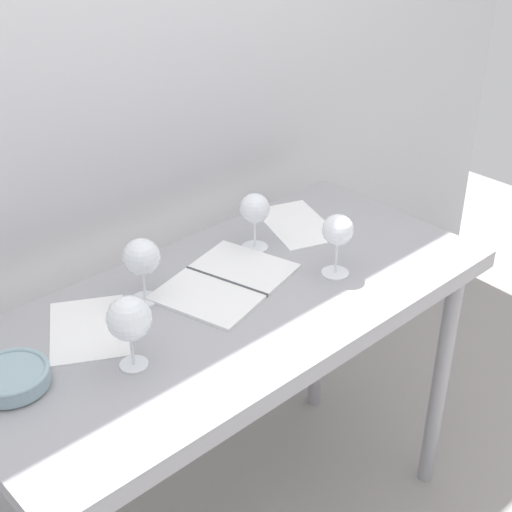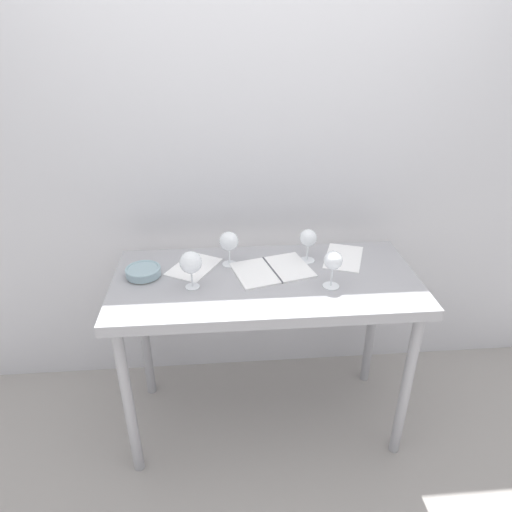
{
  "view_description": "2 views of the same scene",
  "coord_description": "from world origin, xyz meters",
  "views": [
    {
      "loc": [
        -1.0,
        -1.17,
        1.92
      ],
      "look_at": [
        0.07,
        -0.02,
        1.0
      ],
      "focal_mm": 51.3,
      "sensor_mm": 36.0,
      "label": 1
    },
    {
      "loc": [
        -0.19,
        -1.81,
        1.97
      ],
      "look_at": [
        -0.04,
        0.03,
        0.99
      ],
      "focal_mm": 32.15,
      "sensor_mm": 36.0,
      "label": 2
    }
  ],
  "objects": [
    {
      "name": "open_notebook",
      "position": [
        0.04,
        0.06,
        0.9
      ],
      "size": [
        0.4,
        0.34,
        0.01
      ],
      "rotation": [
        0.0,
        0.0,
        0.26
      ],
      "color": "white",
      "rests_on": "steel_counter"
    },
    {
      "name": "wine_glass_far_left",
      "position": [
        -0.16,
        0.13,
        1.02
      ],
      "size": [
        0.09,
        0.09,
        0.17
      ],
      "color": "white",
      "rests_on": "steel_counter"
    },
    {
      "name": "tasting_sheet_lower",
      "position": [
        -0.33,
        0.12,
        0.9
      ],
      "size": [
        0.28,
        0.31,
        0.0
      ],
      "primitive_type": "cube",
      "rotation": [
        0.0,
        0.0,
        -0.52
      ],
      "color": "white",
      "rests_on": "steel_counter"
    },
    {
      "name": "tasting_sheet_upper",
      "position": [
        0.41,
        0.16,
        0.9
      ],
      "size": [
        0.26,
        0.32,
        0.0
      ],
      "primitive_type": "cube",
      "rotation": [
        0.0,
        0.0,
        -0.35
      ],
      "color": "white",
      "rests_on": "steel_counter"
    },
    {
      "name": "ground_plane",
      "position": [
        0.0,
        0.0,
        0.0
      ],
      "size": [
        6.0,
        6.0,
        0.0
      ],
      "primitive_type": "plane",
      "color": "#9D9893"
    },
    {
      "name": "wine_glass_near_right",
      "position": [
        0.28,
        -0.11,
        1.03
      ],
      "size": [
        0.08,
        0.08,
        0.17
      ],
      "color": "white",
      "rests_on": "steel_counter"
    },
    {
      "name": "wine_glass_near_left",
      "position": [
        -0.33,
        -0.06,
        1.02
      ],
      "size": [
        0.1,
        0.1,
        0.17
      ],
      "color": "white",
      "rests_on": "steel_counter"
    },
    {
      "name": "tasting_bowl",
      "position": [
        -0.56,
        0.05,
        0.93
      ],
      "size": [
        0.16,
        0.16,
        0.05
      ],
      "color": "beige",
      "rests_on": "steel_counter"
    },
    {
      "name": "back_wall",
      "position": [
        0.0,
        0.49,
        1.3
      ],
      "size": [
        3.8,
        0.04,
        2.6
      ],
      "primitive_type": "cube",
      "color": "silver",
      "rests_on": "ground_plane"
    },
    {
      "name": "wine_glass_far_right",
      "position": [
        0.22,
        0.14,
        1.02
      ],
      "size": [
        0.08,
        0.08,
        0.17
      ],
      "color": "white",
      "rests_on": "steel_counter"
    },
    {
      "name": "steel_counter",
      "position": [
        0.0,
        -0.01,
        0.79
      ],
      "size": [
        1.4,
        0.65,
        0.9
      ],
      "color": "#99999E",
      "rests_on": "ground_plane"
    }
  ]
}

